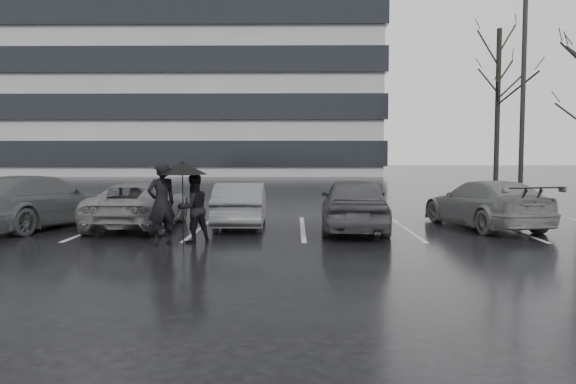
# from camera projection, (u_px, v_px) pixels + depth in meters

# --- Properties ---
(ground) EXTENTS (160.00, 160.00, 0.00)m
(ground) POSITION_uv_depth(u_px,v_px,m) (278.00, 243.00, 12.82)
(ground) COLOR black
(ground) RESTS_ON ground
(office_building) EXTENTS (61.00, 26.00, 29.00)m
(office_building) POSITION_uv_depth(u_px,v_px,m) (86.00, 38.00, 59.97)
(office_building) COLOR gray
(office_building) RESTS_ON ground
(car_main) EXTENTS (1.90, 4.29, 1.44)m
(car_main) POSITION_uv_depth(u_px,v_px,m) (354.00, 204.00, 14.71)
(car_main) COLOR black
(car_main) RESTS_ON ground
(car_west_a) EXTENTS (1.40, 3.77, 1.23)m
(car_west_a) POSITION_uv_depth(u_px,v_px,m) (241.00, 205.00, 15.57)
(car_west_a) COLOR #323234
(car_west_a) RESTS_ON ground
(car_west_b) EXTENTS (2.08, 4.48, 1.24)m
(car_west_b) POSITION_uv_depth(u_px,v_px,m) (140.00, 205.00, 15.45)
(car_west_b) COLOR #48484A
(car_west_b) RESTS_ON ground
(car_west_c) EXTENTS (3.41, 5.38, 1.45)m
(car_west_c) POSITION_uv_depth(u_px,v_px,m) (37.00, 202.00, 15.38)
(car_west_c) COLOR black
(car_west_c) RESTS_ON ground
(car_east) EXTENTS (2.79, 4.82, 1.31)m
(car_east) POSITION_uv_depth(u_px,v_px,m) (485.00, 204.00, 15.42)
(car_east) COLOR #48484A
(car_east) RESTS_ON ground
(pedestrian_left) EXTENTS (0.81, 0.77, 1.85)m
(pedestrian_left) POSITION_uv_depth(u_px,v_px,m) (161.00, 203.00, 12.56)
(pedestrian_left) COLOR black
(pedestrian_left) RESTS_ON ground
(pedestrian_right) EXTENTS (0.97, 0.92, 1.57)m
(pedestrian_right) POSITION_uv_depth(u_px,v_px,m) (193.00, 208.00, 12.85)
(pedestrian_right) COLOR black
(pedestrian_right) RESTS_ON ground
(umbrella) EXTENTS (1.11, 1.11, 1.88)m
(umbrella) POSITION_uv_depth(u_px,v_px,m) (182.00, 168.00, 12.61)
(umbrella) COLOR black
(umbrella) RESTS_ON ground
(lamp_post) EXTENTS (0.53, 0.53, 9.68)m
(lamp_post) POSITION_uv_depth(u_px,v_px,m) (523.00, 87.00, 20.15)
(lamp_post) COLOR gray
(lamp_post) RESTS_ON ground
(stall_stripes) EXTENTS (19.72, 5.00, 0.00)m
(stall_stripes) POSITION_uv_depth(u_px,v_px,m) (251.00, 228.00, 15.33)
(stall_stripes) COLOR #B8B8BB
(stall_stripes) RESTS_ON ground
(tree_north) EXTENTS (0.26, 0.26, 8.50)m
(tree_north) POSITION_uv_depth(u_px,v_px,m) (497.00, 111.00, 29.35)
(tree_north) COLOR black
(tree_north) RESTS_ON ground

